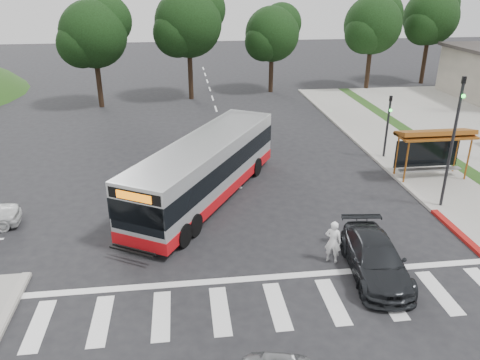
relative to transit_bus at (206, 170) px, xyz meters
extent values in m
plane|color=black|center=(1.91, -4.01, -1.56)|extent=(140.00, 140.00, 0.00)
cube|color=gray|center=(12.91, 3.99, -1.50)|extent=(4.00, 40.00, 0.12)
cube|color=#9E9991|center=(10.91, 3.99, -1.49)|extent=(0.30, 40.00, 0.15)
cube|color=maroon|center=(10.91, -6.01, -1.49)|extent=(0.32, 6.00, 0.15)
cube|color=silver|center=(1.91, -9.01, -1.56)|extent=(18.00, 2.60, 0.01)
cylinder|color=#914F18|center=(10.91, 0.39, -0.29)|extent=(0.10, 0.10, 2.30)
cylinder|color=#914F18|center=(14.51, 0.39, -0.29)|extent=(0.10, 0.10, 2.30)
cylinder|color=#914F18|center=(10.91, 1.59, -0.29)|extent=(0.10, 0.10, 2.30)
cylinder|color=#914F18|center=(14.51, 1.59, -0.29)|extent=(0.10, 0.10, 2.30)
cube|color=#914F18|center=(12.71, 0.99, 1.01)|extent=(4.20, 1.60, 0.12)
cube|color=#914F18|center=(12.71, 1.04, 1.16)|extent=(4.20, 1.32, 0.51)
cube|color=black|center=(12.71, 1.59, -0.24)|extent=(3.80, 0.06, 1.60)
cube|color=gray|center=(12.71, 0.99, -0.99)|extent=(3.60, 0.40, 0.08)
cylinder|color=black|center=(11.51, -2.51, 1.69)|extent=(0.14, 0.14, 6.50)
imported|color=black|center=(11.51, -2.51, 4.44)|extent=(0.16, 0.20, 1.00)
sphere|color=#19E533|center=(11.51, -2.69, 4.09)|extent=(0.18, 0.18, 0.18)
cylinder|color=black|center=(11.51, 4.49, 0.44)|extent=(0.14, 0.14, 4.00)
imported|color=black|center=(11.51, 4.49, 1.94)|extent=(0.16, 0.20, 1.00)
sphere|color=#19E533|center=(11.51, 4.31, 1.59)|extent=(0.18, 0.18, 0.18)
cylinder|color=black|center=(17.91, 23.99, 0.74)|extent=(0.44, 0.44, 4.40)
sphere|color=black|center=(17.91, 23.99, 4.74)|extent=(5.60, 5.60, 5.60)
sphere|color=black|center=(19.03, 24.83, 5.74)|extent=(4.20, 4.20, 4.20)
sphere|color=black|center=(16.93, 23.29, 4.04)|extent=(3.92, 3.92, 3.92)
cylinder|color=black|center=(24.91, 25.99, 0.86)|extent=(0.44, 0.44, 4.84)
sphere|color=black|center=(24.91, 25.99, 5.26)|extent=(5.60, 5.60, 5.60)
sphere|color=black|center=(26.03, 26.83, 6.36)|extent=(4.20, 4.20, 4.20)
sphere|color=black|center=(23.93, 25.29, 4.49)|extent=(3.92, 3.92, 3.92)
cylinder|color=black|center=(-0.09, 21.99, 0.86)|extent=(0.44, 0.44, 4.84)
sphere|color=black|center=(-0.09, 21.99, 5.26)|extent=(6.00, 6.00, 6.00)
sphere|color=black|center=(1.11, 22.89, 6.36)|extent=(4.50, 4.50, 4.50)
sphere|color=black|center=(-1.14, 21.24, 4.49)|extent=(4.20, 4.20, 4.20)
cylinder|color=black|center=(7.91, 23.99, 0.42)|extent=(0.44, 0.44, 3.96)
sphere|color=black|center=(7.91, 23.99, 4.02)|extent=(5.20, 5.20, 5.20)
sphere|color=black|center=(8.95, 24.77, 4.92)|extent=(3.90, 3.90, 3.90)
sphere|color=black|center=(7.00, 23.34, 3.39)|extent=(3.64, 3.64, 3.64)
cylinder|color=black|center=(-8.09, 19.99, 0.64)|extent=(0.44, 0.44, 4.40)
sphere|color=black|center=(-8.09, 19.99, 4.64)|extent=(5.60, 5.60, 5.60)
sphere|color=black|center=(-6.97, 20.83, 5.64)|extent=(4.20, 4.20, 4.20)
sphere|color=black|center=(-9.07, 19.29, 3.94)|extent=(3.92, 3.92, 3.92)
imported|color=white|center=(4.64, -6.51, -0.66)|extent=(0.79, 0.71, 1.80)
imported|color=black|center=(5.99, -7.59, -0.86)|extent=(2.46, 5.02, 1.41)
camera|label=1|loc=(-1.05, -21.95, 8.95)|focal=35.00mm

